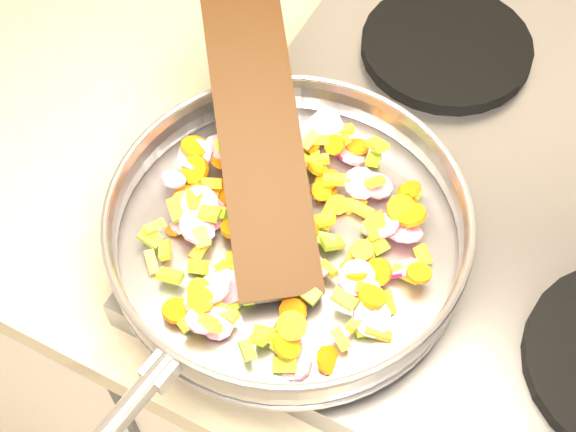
% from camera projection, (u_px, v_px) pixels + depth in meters
% --- Properties ---
extents(cooktop, '(0.60, 0.60, 0.04)m').
position_uv_depth(cooktop, '(521.00, 201.00, 0.81)').
color(cooktop, '#939399').
rests_on(cooktop, counter_top).
extents(grate_fl, '(0.19, 0.19, 0.02)m').
position_uv_depth(grate_fl, '(339.00, 237.00, 0.75)').
color(grate_fl, black).
rests_on(grate_fl, cooktop).
extents(grate_bl, '(0.19, 0.19, 0.02)m').
position_uv_depth(grate_bl, '(446.00, 47.00, 0.89)').
color(grate_bl, black).
rests_on(grate_bl, cooktop).
extents(saute_pan, '(0.36, 0.53, 0.05)m').
position_uv_depth(saute_pan, '(286.00, 228.00, 0.72)').
color(saute_pan, '#9E9EA5').
rests_on(saute_pan, grate_fl).
extents(vegetable_heap, '(0.28, 0.27, 0.05)m').
position_uv_depth(vegetable_heap, '(288.00, 234.00, 0.72)').
color(vegetable_heap, '#84AC20').
rests_on(vegetable_heap, saute_pan).
extents(wooden_spatula, '(0.24, 0.30, 0.12)m').
position_uv_depth(wooden_spatula, '(257.00, 122.00, 0.72)').
color(wooden_spatula, black).
rests_on(wooden_spatula, saute_pan).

